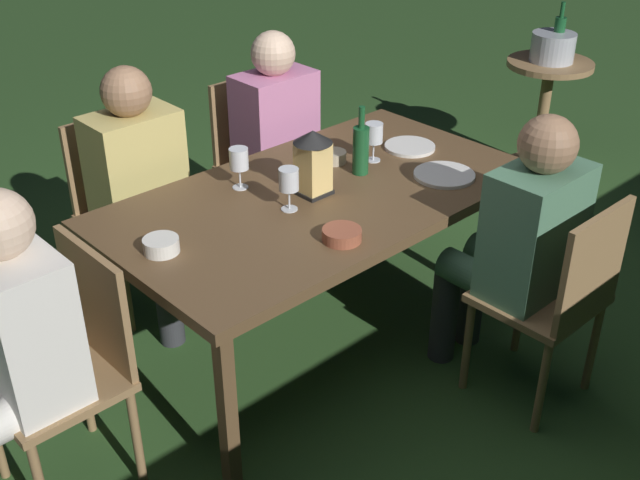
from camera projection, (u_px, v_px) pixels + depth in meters
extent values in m
plane|color=#2D5123|center=(320.00, 339.00, 3.46)|extent=(16.00, 16.00, 0.00)
cube|color=brown|center=(320.00, 198.00, 3.11)|extent=(1.73, 0.95, 0.04)
cube|color=brown|center=(379.00, 187.00, 4.01)|extent=(0.05, 0.05, 0.68)
cube|color=brown|center=(102.00, 308.00, 3.07)|extent=(0.05, 0.05, 0.68)
cube|color=brown|center=(512.00, 245.00, 3.50)|extent=(0.05, 0.05, 0.68)
cube|color=brown|center=(227.00, 412.00, 2.56)|extent=(0.05, 0.05, 0.68)
cube|color=#937047|center=(136.00, 219.00, 3.51)|extent=(0.42, 0.40, 0.03)
cube|color=#937047|center=(108.00, 160.00, 3.52)|extent=(0.40, 0.02, 0.42)
cylinder|color=#937047|center=(195.00, 262.00, 3.62)|extent=(0.03, 0.03, 0.42)
cylinder|color=#937047|center=(127.00, 291.00, 3.41)|extent=(0.03, 0.03, 0.42)
cylinder|color=#937047|center=(155.00, 235.00, 3.84)|extent=(0.03, 0.03, 0.42)
cylinder|color=#937047|center=(88.00, 261.00, 3.63)|extent=(0.03, 0.03, 0.42)
cube|color=tan|center=(136.00, 169.00, 3.34)|extent=(0.38, 0.24, 0.50)
sphere|color=#997051|center=(126.00, 92.00, 3.17)|extent=(0.21, 0.21, 0.21)
cylinder|color=tan|center=(177.00, 222.00, 3.43)|extent=(0.13, 0.36, 0.13)
cylinder|color=tan|center=(142.00, 236.00, 3.32)|extent=(0.13, 0.36, 0.13)
cylinder|color=#333338|center=(203.00, 282.00, 3.44)|extent=(0.11, 0.11, 0.45)
cylinder|color=#333338|center=(168.00, 298.00, 3.34)|extent=(0.11, 0.11, 0.45)
cube|color=#937047|center=(269.00, 169.00, 3.97)|extent=(0.42, 0.40, 0.03)
cube|color=#937047|center=(244.00, 118.00, 3.98)|extent=(0.40, 0.02, 0.42)
cylinder|color=#937047|center=(318.00, 209.00, 4.08)|extent=(0.03, 0.03, 0.42)
cylinder|color=#937047|center=(265.00, 231.00, 3.87)|extent=(0.03, 0.03, 0.42)
cylinder|color=#937047|center=(276.00, 188.00, 4.30)|extent=(0.03, 0.03, 0.42)
cylinder|color=#937047|center=(223.00, 208.00, 4.09)|extent=(0.03, 0.03, 0.42)
cube|color=#C675A3|center=(275.00, 123.00, 3.80)|extent=(0.38, 0.24, 0.50)
sphere|color=beige|center=(273.00, 53.00, 3.63)|extent=(0.21, 0.21, 0.21)
cylinder|color=#C675A3|center=(309.00, 171.00, 3.89)|extent=(0.13, 0.36, 0.13)
cylinder|color=#C675A3|center=(281.00, 182.00, 3.78)|extent=(0.13, 0.36, 0.13)
cylinder|color=#333338|center=(330.00, 224.00, 3.90)|extent=(0.11, 0.11, 0.45)
cylinder|color=#333338|center=(304.00, 237.00, 3.80)|extent=(0.11, 0.11, 0.45)
cube|color=#937047|center=(53.00, 383.00, 2.54)|extent=(0.40, 0.42, 0.03)
cube|color=#937047|center=(96.00, 303.00, 2.54)|extent=(0.03, 0.40, 0.42)
cylinder|color=#937047|center=(137.00, 438.00, 2.64)|extent=(0.03, 0.03, 0.42)
cylinder|color=#937047|center=(84.00, 386.00, 2.86)|extent=(0.03, 0.03, 0.42)
cube|color=white|center=(20.00, 324.00, 2.37)|extent=(0.24, 0.38, 0.50)
cylinder|color=white|center=(4.00, 420.00, 2.35)|extent=(0.36, 0.13, 0.13)
cube|color=#937047|center=(538.00, 298.00, 2.96)|extent=(0.42, 0.40, 0.03)
cube|color=#937047|center=(593.00, 267.00, 2.73)|extent=(0.40, 0.03, 0.42)
cylinder|color=#937047|center=(467.00, 345.00, 3.08)|extent=(0.03, 0.03, 0.42)
cylinder|color=#937047|center=(520.00, 309.00, 3.29)|extent=(0.03, 0.03, 0.42)
cylinder|color=#937047|center=(542.00, 387.00, 2.86)|extent=(0.03, 0.03, 0.42)
cylinder|color=#937047|center=(593.00, 346.00, 3.07)|extent=(0.03, 0.03, 0.42)
cube|color=#4C7A5B|center=(534.00, 231.00, 2.87)|extent=(0.38, 0.24, 0.50)
sphere|color=#997051|center=(548.00, 144.00, 2.70)|extent=(0.21, 0.21, 0.21)
cylinder|color=#4C7A5B|center=(482.00, 280.00, 3.02)|extent=(0.13, 0.36, 0.13)
cylinder|color=#4C7A5B|center=(509.00, 263.00, 3.13)|extent=(0.13, 0.36, 0.13)
cylinder|color=#333338|center=(444.00, 313.00, 3.24)|extent=(0.11, 0.11, 0.45)
cylinder|color=#333338|center=(471.00, 296.00, 3.35)|extent=(0.11, 0.11, 0.45)
cube|color=black|center=(313.00, 192.00, 3.08)|extent=(0.12, 0.12, 0.01)
cube|color=#F9D17A|center=(313.00, 167.00, 3.03)|extent=(0.11, 0.11, 0.20)
cone|color=black|center=(313.00, 137.00, 2.97)|extent=(0.15, 0.15, 0.05)
cylinder|color=#195128|center=(361.00, 151.00, 3.20)|extent=(0.07, 0.07, 0.20)
cylinder|color=#195128|center=(362.00, 117.00, 3.13)|extent=(0.03, 0.03, 0.09)
cylinder|color=silver|center=(240.00, 187.00, 3.13)|extent=(0.06, 0.06, 0.00)
cylinder|color=silver|center=(240.00, 178.00, 3.11)|extent=(0.01, 0.01, 0.08)
cylinder|color=silver|center=(239.00, 159.00, 3.07)|extent=(0.08, 0.08, 0.08)
cylinder|color=maroon|center=(239.00, 164.00, 3.08)|extent=(0.07, 0.07, 0.03)
cylinder|color=silver|center=(373.00, 160.00, 3.36)|extent=(0.06, 0.06, 0.00)
cylinder|color=silver|center=(373.00, 151.00, 3.34)|extent=(0.01, 0.01, 0.08)
cylinder|color=silver|center=(374.00, 133.00, 3.30)|extent=(0.08, 0.08, 0.08)
cylinder|color=maroon|center=(374.00, 138.00, 3.31)|extent=(0.07, 0.07, 0.03)
cylinder|color=silver|center=(289.00, 209.00, 2.97)|extent=(0.06, 0.06, 0.00)
cylinder|color=silver|center=(289.00, 199.00, 2.95)|extent=(0.01, 0.01, 0.08)
cylinder|color=silver|center=(289.00, 179.00, 2.91)|extent=(0.08, 0.08, 0.08)
cylinder|color=maroon|center=(289.00, 185.00, 2.92)|extent=(0.07, 0.07, 0.03)
cylinder|color=white|center=(444.00, 175.00, 3.22)|extent=(0.25, 0.25, 0.01)
cylinder|color=white|center=(410.00, 147.00, 3.47)|extent=(0.22, 0.22, 0.01)
cylinder|color=#9E5138|center=(342.00, 235.00, 2.75)|extent=(0.14, 0.14, 0.04)
cylinder|color=#424C1E|center=(342.00, 233.00, 2.75)|extent=(0.12, 0.12, 0.01)
cylinder|color=#BCAD8E|center=(333.00, 157.00, 3.34)|extent=(0.11, 0.11, 0.05)
cylinder|color=tan|center=(333.00, 155.00, 3.33)|extent=(0.09, 0.09, 0.01)
cylinder|color=silver|center=(161.00, 245.00, 2.68)|extent=(0.13, 0.13, 0.05)
cylinder|color=#477533|center=(161.00, 243.00, 2.68)|extent=(0.11, 0.11, 0.02)
cylinder|color=#937047|center=(550.00, 64.00, 4.70)|extent=(0.51, 0.51, 0.03)
cylinder|color=#937047|center=(542.00, 119.00, 4.88)|extent=(0.07, 0.07, 0.66)
cylinder|color=#937047|center=(535.00, 165.00, 5.03)|extent=(0.39, 0.39, 0.02)
cylinder|color=#B2B7BF|center=(553.00, 47.00, 4.65)|extent=(0.26, 0.26, 0.17)
cylinder|color=white|center=(554.00, 40.00, 4.63)|extent=(0.23, 0.23, 0.04)
cylinder|color=#195128|center=(559.00, 31.00, 4.63)|extent=(0.07, 0.07, 0.16)
cylinder|color=#195128|center=(563.00, 10.00, 4.57)|extent=(0.03, 0.03, 0.09)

